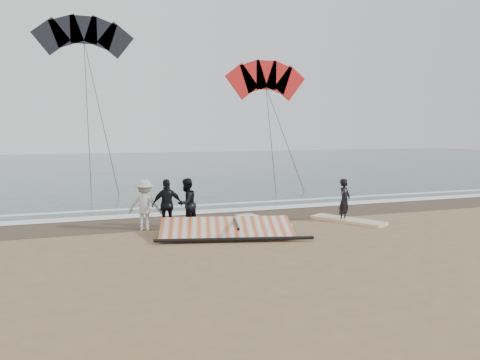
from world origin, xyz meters
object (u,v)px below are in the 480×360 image
(board_cream, at_px, (262,221))
(sail_rig, at_px, (223,230))
(board_white, at_px, (348,220))
(man_main, at_px, (344,200))

(board_cream, distance_m, sail_rig, 2.64)
(board_cream, relative_size, sail_rig, 0.57)
(board_cream, xyz_separation_m, sail_rig, (-2.01, -1.71, 0.14))
(board_white, bearing_deg, man_main, 114.43)
(man_main, bearing_deg, board_cream, 131.11)
(man_main, distance_m, sail_rig, 5.03)
(board_cream, bearing_deg, sail_rig, -151.96)
(board_white, xyz_separation_m, sail_rig, (-5.03, -0.76, 0.14))
(board_white, relative_size, sail_rig, 0.60)
(man_main, height_order, board_white, man_main)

